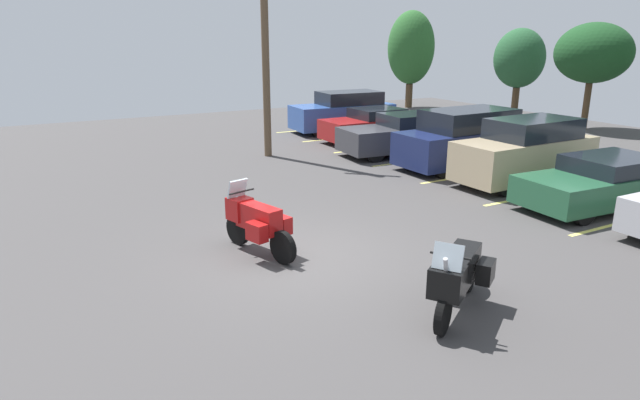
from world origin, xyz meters
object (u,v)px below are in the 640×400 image
(car_blue, at_px, (344,112))
(car_tan, at_px, (526,152))
(car_red, at_px, (373,125))
(motorcycle_touring, at_px, (256,222))
(motorcycle_second, at_px, (457,275))
(car_navy, at_px, (464,139))
(car_green, at_px, (602,182))
(utility_pole, at_px, (265,21))
(car_charcoal, at_px, (404,134))

(car_blue, distance_m, car_tan, 10.71)
(car_blue, bearing_deg, car_red, -4.98)
(motorcycle_touring, distance_m, motorcycle_second, 4.36)
(car_navy, height_order, car_tan, car_tan)
(car_blue, xyz_separation_m, car_navy, (8.18, -0.24, 0.06))
(motorcycle_touring, bearing_deg, motorcycle_second, 24.12)
(car_green, xyz_separation_m, utility_pole, (-10.12, -5.00, 4.15))
(car_green, distance_m, utility_pole, 12.03)
(motorcycle_touring, distance_m, car_red, 12.99)
(car_blue, distance_m, utility_pole, 7.36)
(motorcycle_touring, xyz_separation_m, car_green, (1.43, 9.12, -0.02))
(car_red, distance_m, car_navy, 5.40)
(motorcycle_second, height_order, car_red, motorcycle_second)
(motorcycle_second, distance_m, car_navy, 10.74)
(car_red, bearing_deg, car_navy, 0.05)
(motorcycle_second, xyz_separation_m, car_tan, (-5.24, 7.53, 0.28))
(motorcycle_second, relative_size, utility_pole, 0.21)
(car_tan, bearing_deg, car_green, -4.02)
(car_navy, distance_m, car_tan, 2.52)
(motorcycle_second, bearing_deg, car_tan, 124.83)
(motorcycle_touring, xyz_separation_m, car_red, (-9.17, 9.20, 0.01))
(car_navy, bearing_deg, car_tan, 2.45)
(car_navy, xyz_separation_m, car_green, (5.21, -0.08, -0.31))
(car_tan, xyz_separation_m, car_green, (2.69, -0.19, -0.30))
(motorcycle_second, xyz_separation_m, car_green, (-2.55, 7.34, -0.02))
(motorcycle_touring, relative_size, car_blue, 0.44)
(car_navy, bearing_deg, car_charcoal, -170.71)
(motorcycle_touring, distance_m, car_blue, 15.24)
(car_blue, distance_m, car_charcoal, 5.50)
(car_tan, height_order, car_green, car_tan)
(motorcycle_touring, relative_size, car_charcoal, 0.43)
(car_blue, relative_size, car_charcoal, 0.99)
(car_tan, bearing_deg, motorcycle_touring, -82.32)
(car_green, height_order, utility_pole, utility_pole)
(motorcycle_touring, height_order, car_red, motorcycle_touring)
(motorcycle_second, relative_size, car_navy, 0.43)
(car_blue, xyz_separation_m, car_red, (2.79, -0.24, -0.22))
(motorcycle_touring, height_order, car_navy, car_navy)
(motorcycle_second, bearing_deg, car_blue, 154.34)
(motorcycle_touring, height_order, car_charcoal, car_charcoal)
(car_red, bearing_deg, car_blue, 175.02)
(car_tan, bearing_deg, car_blue, 179.30)
(car_charcoal, distance_m, utility_pole, 6.54)
(car_navy, height_order, car_green, car_navy)
(car_navy, bearing_deg, car_blue, 178.33)
(car_charcoal, distance_m, car_green, 7.95)
(car_charcoal, bearing_deg, car_blue, 172.84)
(car_red, xyz_separation_m, utility_pole, (0.48, -5.07, 4.12))
(car_blue, relative_size, car_green, 1.05)
(motorcycle_second, xyz_separation_m, car_charcoal, (-10.49, 6.97, 0.06))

